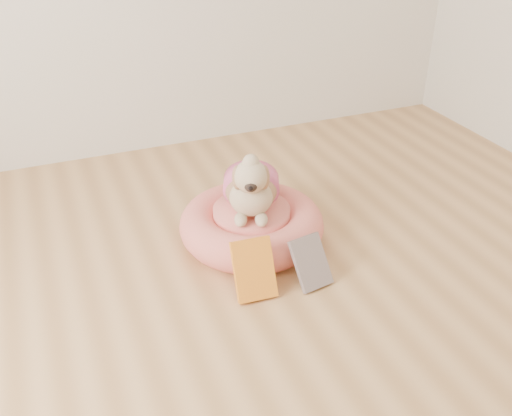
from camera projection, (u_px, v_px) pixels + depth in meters
name	position (u px, v px, depth m)	size (l,w,h in m)	color
pet_bed	(252.00, 225.00, 2.45)	(0.62, 0.62, 0.16)	#E16658
dog	(251.00, 175.00, 2.34)	(0.29, 0.42, 0.31)	brown
book_yellow	(254.00, 269.00, 2.13)	(0.15, 0.03, 0.23)	yellow
book_white	(311.00, 262.00, 2.19)	(0.13, 0.02, 0.21)	silver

